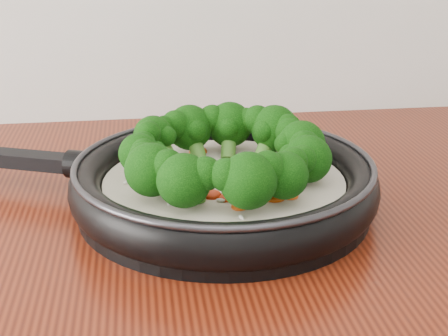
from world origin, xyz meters
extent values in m
cylinder|color=black|center=(0.02, 1.11, 0.91)|extent=(0.44, 0.44, 0.01)
torus|color=black|center=(0.02, 1.11, 0.93)|extent=(0.46, 0.46, 0.04)
torus|color=#2D2D33|center=(0.02, 1.11, 0.96)|extent=(0.45, 0.45, 0.01)
cube|color=black|center=(-0.23, 1.21, 0.94)|extent=(0.20, 0.10, 0.02)
cylinder|color=black|center=(-0.14, 1.18, 0.94)|extent=(0.04, 0.04, 0.03)
cylinder|color=beige|center=(0.02, 1.11, 0.92)|extent=(0.36, 0.36, 0.02)
ellipsoid|color=#AF2308|center=(0.04, 1.12, 0.94)|extent=(0.02, 0.02, 0.01)
ellipsoid|color=#AF2308|center=(0.06, 1.11, 0.94)|extent=(0.03, 0.03, 0.01)
ellipsoid|color=#D94F0D|center=(0.03, 1.03, 0.94)|extent=(0.02, 0.02, 0.01)
ellipsoid|color=#AF2308|center=(0.04, 1.10, 0.94)|extent=(0.02, 0.02, 0.01)
ellipsoid|color=#AF2308|center=(-0.05, 1.19, 0.94)|extent=(0.03, 0.03, 0.01)
ellipsoid|color=#D94F0D|center=(0.09, 1.05, 0.94)|extent=(0.02, 0.02, 0.01)
ellipsoid|color=#AF2308|center=(0.00, 1.06, 0.94)|extent=(0.03, 0.03, 0.01)
ellipsoid|color=#AF2308|center=(0.02, 1.10, 0.94)|extent=(0.04, 0.04, 0.01)
ellipsoid|color=#D94F0D|center=(0.00, 1.20, 0.94)|extent=(0.03, 0.03, 0.01)
ellipsoid|color=#AF2308|center=(0.05, 1.15, 0.94)|extent=(0.03, 0.03, 0.01)
ellipsoid|color=#AF2308|center=(0.09, 1.10, 0.94)|extent=(0.03, 0.03, 0.01)
ellipsoid|color=#D94F0D|center=(0.07, 1.06, 0.94)|extent=(0.02, 0.02, 0.01)
ellipsoid|color=#AF2308|center=(0.02, 1.05, 0.94)|extent=(0.02, 0.02, 0.01)
ellipsoid|color=#AF2308|center=(0.04, 1.11, 0.94)|extent=(0.03, 0.03, 0.01)
ellipsoid|color=#D94F0D|center=(0.07, 1.05, 0.94)|extent=(0.03, 0.03, 0.01)
ellipsoid|color=#AF2308|center=(0.07, 1.11, 0.94)|extent=(0.02, 0.02, 0.01)
ellipsoid|color=white|center=(0.02, 1.13, 0.94)|extent=(0.01, 0.01, 0.00)
ellipsoid|color=white|center=(0.01, 1.10, 0.94)|extent=(0.01, 0.01, 0.00)
ellipsoid|color=white|center=(0.02, 1.11, 0.94)|extent=(0.01, 0.01, 0.00)
ellipsoid|color=white|center=(-0.05, 1.12, 0.94)|extent=(0.01, 0.01, 0.00)
ellipsoid|color=white|center=(0.04, 1.06, 0.94)|extent=(0.01, 0.01, 0.00)
ellipsoid|color=white|center=(0.01, 1.05, 0.94)|extent=(0.01, 0.01, 0.00)
ellipsoid|color=white|center=(0.03, 1.11, 0.94)|extent=(0.01, 0.01, 0.00)
ellipsoid|color=white|center=(0.02, 1.13, 0.94)|extent=(0.01, 0.01, 0.00)
ellipsoid|color=white|center=(-0.09, 1.11, 0.94)|extent=(0.01, 0.01, 0.00)
ellipsoid|color=white|center=(-0.06, 1.13, 0.94)|extent=(0.01, 0.01, 0.00)
ellipsoid|color=white|center=(-0.03, 1.13, 0.94)|extent=(0.01, 0.01, 0.00)
ellipsoid|color=white|center=(-0.08, 1.18, 0.94)|extent=(0.00, 0.01, 0.00)
ellipsoid|color=white|center=(-0.02, 1.12, 0.94)|extent=(0.01, 0.01, 0.00)
ellipsoid|color=white|center=(0.03, 1.09, 0.94)|extent=(0.01, 0.01, 0.00)
ellipsoid|color=white|center=(-0.04, 1.05, 0.94)|extent=(0.01, 0.01, 0.00)
ellipsoid|color=white|center=(0.03, 1.01, 0.94)|extent=(0.01, 0.01, 0.00)
ellipsoid|color=white|center=(0.00, 1.16, 0.94)|extent=(0.01, 0.01, 0.00)
ellipsoid|color=white|center=(-0.07, 1.10, 0.94)|extent=(0.01, 0.01, 0.00)
ellipsoid|color=white|center=(0.01, 1.07, 0.94)|extent=(0.01, 0.01, 0.00)
ellipsoid|color=white|center=(0.06, 1.06, 0.94)|extent=(0.01, 0.01, 0.00)
cylinder|color=#518E2E|center=(0.10, 1.09, 0.95)|extent=(0.04, 0.03, 0.04)
sphere|color=black|center=(0.11, 1.08, 0.97)|extent=(0.07, 0.07, 0.05)
sphere|color=black|center=(0.11, 1.10, 0.98)|extent=(0.04, 0.04, 0.03)
sphere|color=black|center=(0.10, 1.06, 0.97)|extent=(0.04, 0.04, 0.03)
sphere|color=black|center=(0.09, 1.09, 0.97)|extent=(0.03, 0.03, 0.03)
cylinder|color=#518E2E|center=(0.10, 1.12, 0.95)|extent=(0.04, 0.02, 0.04)
sphere|color=black|center=(0.12, 1.13, 0.97)|extent=(0.07, 0.07, 0.06)
sphere|color=black|center=(0.11, 1.15, 0.98)|extent=(0.05, 0.05, 0.04)
sphere|color=black|center=(0.12, 1.11, 0.98)|extent=(0.04, 0.04, 0.03)
sphere|color=black|center=(0.10, 1.12, 0.97)|extent=(0.04, 0.04, 0.03)
cylinder|color=#518E2E|center=(0.08, 1.16, 0.95)|extent=(0.04, 0.04, 0.04)
sphere|color=black|center=(0.10, 1.18, 0.97)|extent=(0.08, 0.08, 0.06)
sphere|color=black|center=(0.08, 1.19, 0.98)|extent=(0.05, 0.05, 0.04)
sphere|color=black|center=(0.11, 1.16, 0.98)|extent=(0.04, 0.04, 0.03)
sphere|color=black|center=(0.08, 1.16, 0.98)|extent=(0.04, 0.04, 0.03)
cylinder|color=#518E2E|center=(0.04, 1.19, 0.95)|extent=(0.03, 0.04, 0.04)
sphere|color=black|center=(0.04, 1.21, 0.97)|extent=(0.07, 0.07, 0.06)
sphere|color=black|center=(0.02, 1.21, 0.98)|extent=(0.05, 0.05, 0.04)
sphere|color=black|center=(0.06, 1.20, 0.98)|extent=(0.04, 0.04, 0.03)
sphere|color=black|center=(0.04, 1.19, 0.97)|extent=(0.04, 0.04, 0.03)
cylinder|color=#518E2E|center=(0.00, 1.19, 0.95)|extent=(0.03, 0.04, 0.04)
sphere|color=black|center=(-0.01, 1.20, 0.97)|extent=(0.07, 0.07, 0.06)
sphere|color=black|center=(-0.03, 1.19, 0.98)|extent=(0.05, 0.05, 0.04)
sphere|color=black|center=(0.01, 1.21, 0.98)|extent=(0.04, 0.04, 0.03)
sphere|color=black|center=(0.00, 1.18, 0.97)|extent=(0.04, 0.04, 0.03)
cylinder|color=#518E2E|center=(-0.04, 1.16, 0.95)|extent=(0.04, 0.04, 0.04)
sphere|color=black|center=(-0.05, 1.17, 0.97)|extent=(0.06, 0.06, 0.05)
sphere|color=black|center=(-0.06, 1.15, 0.98)|extent=(0.04, 0.04, 0.03)
sphere|color=black|center=(-0.04, 1.18, 0.98)|extent=(0.04, 0.04, 0.03)
sphere|color=black|center=(-0.04, 1.16, 0.98)|extent=(0.03, 0.03, 0.02)
cylinder|color=#518E2E|center=(-0.05, 1.12, 0.95)|extent=(0.04, 0.02, 0.04)
sphere|color=black|center=(-0.07, 1.12, 0.97)|extent=(0.06, 0.06, 0.05)
sphere|color=black|center=(-0.07, 1.10, 0.98)|extent=(0.04, 0.04, 0.03)
sphere|color=black|center=(-0.07, 1.14, 0.98)|extent=(0.04, 0.04, 0.03)
sphere|color=black|center=(-0.05, 1.12, 0.97)|extent=(0.03, 0.03, 0.02)
cylinder|color=#518E2E|center=(-0.04, 1.07, 0.95)|extent=(0.04, 0.03, 0.04)
sphere|color=black|center=(-0.06, 1.06, 0.97)|extent=(0.07, 0.07, 0.06)
sphere|color=black|center=(-0.04, 1.05, 0.98)|extent=(0.05, 0.05, 0.04)
sphere|color=black|center=(-0.07, 1.08, 0.98)|extent=(0.04, 0.04, 0.03)
sphere|color=black|center=(-0.04, 1.07, 0.97)|extent=(0.04, 0.04, 0.03)
cylinder|color=#518E2E|center=(-0.02, 1.05, 0.95)|extent=(0.03, 0.04, 0.04)
sphere|color=black|center=(-0.03, 1.03, 0.97)|extent=(0.07, 0.07, 0.06)
sphere|color=black|center=(-0.01, 1.02, 0.98)|extent=(0.05, 0.05, 0.03)
sphere|color=black|center=(-0.04, 1.05, 0.98)|extent=(0.04, 0.04, 0.03)
sphere|color=black|center=(-0.02, 1.05, 0.97)|extent=(0.04, 0.04, 0.03)
cylinder|color=#518E2E|center=(0.03, 1.03, 0.95)|extent=(0.02, 0.04, 0.04)
sphere|color=black|center=(0.03, 1.01, 0.97)|extent=(0.08, 0.08, 0.06)
sphere|color=black|center=(0.06, 1.02, 0.98)|extent=(0.05, 0.05, 0.04)
sphere|color=black|center=(0.01, 1.02, 0.98)|extent=(0.04, 0.04, 0.03)
sphere|color=black|center=(0.03, 1.03, 0.98)|extent=(0.04, 0.04, 0.03)
cylinder|color=#518E2E|center=(0.06, 1.05, 0.95)|extent=(0.03, 0.04, 0.04)
sphere|color=black|center=(0.08, 1.03, 0.97)|extent=(0.06, 0.06, 0.05)
sphere|color=black|center=(0.09, 1.05, 0.98)|extent=(0.04, 0.04, 0.03)
sphere|color=black|center=(0.06, 1.02, 0.98)|extent=(0.04, 0.04, 0.03)
sphere|color=black|center=(0.06, 1.05, 0.97)|extent=(0.03, 0.03, 0.02)
camera|label=1|loc=(-0.07, 0.44, 1.21)|focal=50.88mm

